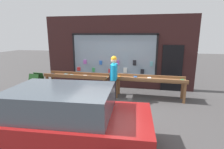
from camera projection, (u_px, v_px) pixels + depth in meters
ground_plane at (106, 105)px, 6.46m from camera, size 40.00×40.00×0.00m
shopfront_facade at (118, 53)px, 8.36m from camera, size 7.11×0.29×3.41m
display_table_left at (77, 77)px, 7.61m from camera, size 2.82×0.69×0.90m
display_table_right at (150, 81)px, 7.00m from camera, size 2.82×0.73×0.91m
person_browsing at (114, 74)px, 6.73m from camera, size 0.25×0.69×1.76m
small_dog at (101, 95)px, 6.74m from camera, size 0.25×0.58×0.41m
sandwich_board_sign at (37, 82)px, 7.96m from camera, size 0.61×0.78×0.83m
parked_car at (62, 117)px, 3.92m from camera, size 4.07×2.07×1.41m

